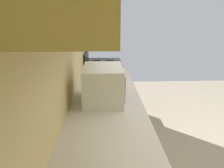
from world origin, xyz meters
The scene contains 4 objects.
wall_back centered at (0.00, 1.72, 1.41)m, with size 4.41×0.12×2.82m, color #E1C47D.
oven_range centered at (1.57, 1.36, 0.47)m, with size 0.69×0.62×1.10m.
microwave centered at (-0.06, 1.36, 1.08)m, with size 0.46×0.36×0.32m.
bowl centered at (0.64, 1.31, 0.94)m, with size 0.18×0.18×0.05m.
Camera 1 is at (-1.90, 1.36, 1.67)m, focal length 34.42 mm.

